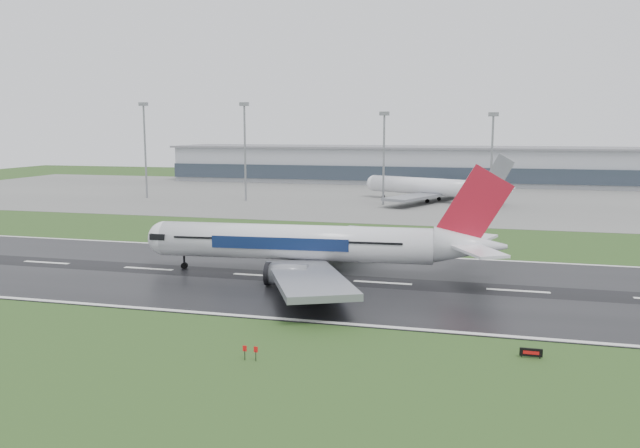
# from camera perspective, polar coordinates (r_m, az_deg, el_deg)

# --- Properties ---
(ground) EXTENTS (520.00, 520.00, 0.00)m
(ground) POSITION_cam_1_polar(r_m,az_deg,el_deg) (99.03, 5.62, -5.29)
(ground) COLOR #254519
(ground) RESTS_ON ground
(runway) EXTENTS (400.00, 45.00, 0.10)m
(runway) POSITION_cam_1_polar(r_m,az_deg,el_deg) (99.01, 5.62, -5.27)
(runway) COLOR black
(runway) RESTS_ON ground
(apron) EXTENTS (400.00, 130.00, 0.08)m
(apron) POSITION_cam_1_polar(r_m,az_deg,el_deg) (221.80, 10.58, 2.31)
(apron) COLOR slate
(apron) RESTS_ON ground
(terminal) EXTENTS (240.00, 36.00, 15.00)m
(terminal) POSITION_cam_1_polar(r_m,az_deg,el_deg) (280.91, 11.46, 5.10)
(terminal) COLOR #93979E
(terminal) RESTS_ON ground
(main_airliner) EXTENTS (62.76, 60.18, 17.34)m
(main_airliner) POSITION_cam_1_polar(r_m,az_deg,el_deg) (102.63, -0.03, 0.23)
(main_airliner) COLOR silver
(main_airliner) RESTS_ON runway
(parked_airliner) EXTENTS (68.41, 66.58, 15.50)m
(parked_airliner) POSITION_cam_1_polar(r_m,az_deg,el_deg) (209.22, 10.03, 4.10)
(parked_airliner) COLOR white
(parked_airliner) RESTS_ON apron
(runway_sign) EXTENTS (2.28, 0.88, 1.04)m
(runway_sign) POSITION_cam_1_polar(r_m,az_deg,el_deg) (71.02, 18.34, -10.89)
(runway_sign) COLOR black
(runway_sign) RESTS_ON ground
(floodmast_0) EXTENTS (0.64, 0.64, 31.00)m
(floodmast_0) POSITION_cam_1_polar(r_m,az_deg,el_deg) (224.62, -15.35, 6.19)
(floodmast_0) COLOR gray
(floodmast_0) RESTS_ON ground
(floodmast_1) EXTENTS (0.64, 0.64, 30.68)m
(floodmast_1) POSITION_cam_1_polar(r_m,az_deg,el_deg) (209.21, -6.72, 6.23)
(floodmast_1) COLOR gray
(floodmast_1) RESTS_ON ground
(floodmast_2) EXTENTS (0.64, 0.64, 27.43)m
(floodmast_2) POSITION_cam_1_polar(r_m,az_deg,el_deg) (197.59, 5.72, 5.64)
(floodmast_2) COLOR gray
(floodmast_2) RESTS_ON ground
(floodmast_3) EXTENTS (0.64, 0.64, 27.03)m
(floodmast_3) POSITION_cam_1_polar(r_m,az_deg,el_deg) (195.35, 15.09, 5.30)
(floodmast_3) COLOR gray
(floodmast_3) RESTS_ON ground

